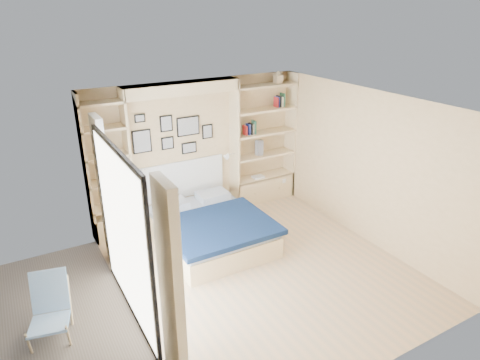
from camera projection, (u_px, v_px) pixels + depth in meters
ground at (261, 268)px, 6.45m from camera, size 4.50×4.50×0.00m
room_shell at (194, 174)px, 7.08m from camera, size 4.50×4.50×4.50m
bed at (210, 228)px, 7.06m from camera, size 1.67×2.20×1.07m
photo_gallery at (172, 134)px, 7.41m from camera, size 1.48×0.02×0.82m
reading_lamps at (187, 163)px, 7.50m from camera, size 1.92×0.12×0.15m
shelf_decor at (251, 120)px, 7.95m from camera, size 3.47×0.23×2.03m
deck_chair at (50, 308)px, 5.07m from camera, size 0.59×0.82×0.74m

